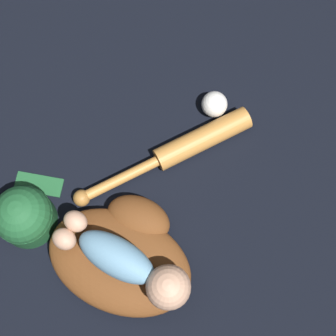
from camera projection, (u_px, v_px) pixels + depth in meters
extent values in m
plane|color=black|center=(104.00, 262.00, 1.43)|extent=(6.00, 6.00, 0.00)
ellipsoid|color=brown|center=(120.00, 262.00, 1.39)|extent=(0.40, 0.30, 0.08)
ellipsoid|color=brown|center=(138.00, 218.00, 1.42)|extent=(0.18, 0.14, 0.08)
ellipsoid|color=#6693B2|center=(117.00, 257.00, 1.30)|extent=(0.22, 0.14, 0.09)
sphere|color=tan|center=(168.00, 287.00, 1.28)|extent=(0.10, 0.10, 0.10)
ellipsoid|color=tan|center=(75.00, 221.00, 1.35)|extent=(0.07, 0.07, 0.05)
ellipsoid|color=tan|center=(64.00, 239.00, 1.33)|extent=(0.07, 0.07, 0.05)
cylinder|color=#C6843D|center=(203.00, 139.00, 1.49)|extent=(0.24, 0.22, 0.06)
cylinder|color=#C6843D|center=(120.00, 179.00, 1.46)|extent=(0.18, 0.16, 0.03)
sphere|color=#A97034|center=(82.00, 198.00, 1.44)|extent=(0.04, 0.04, 0.04)
sphere|color=white|center=(214.00, 104.00, 1.51)|extent=(0.07, 0.07, 0.07)
cylinder|color=#1E562D|center=(26.00, 218.00, 1.42)|extent=(0.15, 0.15, 0.08)
sphere|color=#1E562D|center=(23.00, 215.00, 1.39)|extent=(0.15, 0.15, 0.15)
cube|color=#1E562D|center=(39.00, 184.00, 1.48)|extent=(0.13, 0.06, 0.01)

